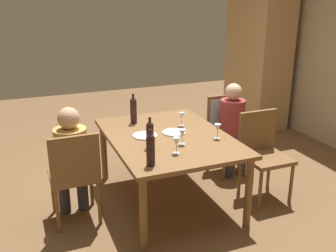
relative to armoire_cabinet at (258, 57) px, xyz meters
name	(u,v)px	position (x,y,z in m)	size (l,w,h in m)	color
ground_plane	(168,199)	(1.89, -2.33, -1.10)	(10.00, 10.00, 0.00)	brown
armoire_cabinet	(258,57)	(0.00, 0.00, 0.00)	(1.18, 0.62, 2.18)	tan
dining_table	(168,142)	(1.89, -2.33, -0.45)	(1.58, 1.16, 0.73)	brown
chair_near	(74,172)	(1.98, -3.29, -0.56)	(0.44, 0.44, 0.92)	brown
chair_far_left	(226,122)	(1.41, -1.37, -0.50)	(0.46, 0.44, 0.92)	brown
chair_far_right	(262,149)	(2.16, -1.37, -0.56)	(0.44, 0.44, 0.92)	brown
person_woman_host	(71,155)	(1.87, -3.29, -0.45)	(0.35, 0.30, 1.12)	#33333D
person_man_bearded	(233,122)	(1.56, -1.37, -0.46)	(0.34, 0.29, 1.10)	#33333D
wine_bottle_tall_green	(133,110)	(1.39, -2.53, -0.22)	(0.07, 0.07, 0.33)	black
wine_bottle_dark_red	(151,149)	(2.50, -2.73, -0.22)	(0.07, 0.07, 0.32)	black
wine_bottle_short_olive	(150,134)	(2.13, -2.60, -0.24)	(0.07, 0.07, 0.29)	black
wine_glass_near_left	(218,128)	(2.15, -1.91, -0.27)	(0.07, 0.07, 0.15)	silver
wine_glass_centre	(176,142)	(2.34, -2.43, -0.27)	(0.07, 0.07, 0.15)	silver
wine_glass_near_right	(182,116)	(1.67, -2.08, -0.27)	(0.07, 0.07, 0.15)	silver
wine_glass_far	(182,134)	(2.16, -2.30, -0.27)	(0.07, 0.07, 0.15)	silver
dinner_plate_host	(145,136)	(1.83, -2.55, -0.37)	(0.25, 0.25, 0.01)	silver
dinner_plate_guest_left	(174,132)	(1.85, -2.25, -0.37)	(0.24, 0.24, 0.01)	white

